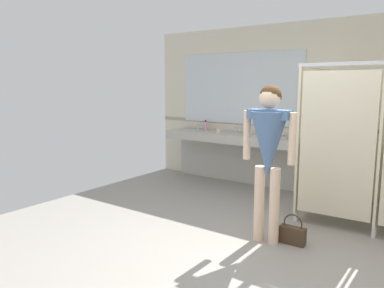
% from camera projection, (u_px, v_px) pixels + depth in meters
% --- Properties ---
extents(ground_plane, '(6.63, 6.08, 0.10)m').
position_uv_depth(ground_plane, '(248.00, 267.00, 3.70)').
color(ground_plane, gray).
extents(wall_back, '(6.63, 0.12, 2.69)m').
position_uv_depth(wall_back, '(336.00, 109.00, 5.72)').
color(wall_back, beige).
rests_on(wall_back, ground_plane).
extents(wall_back_tile_band, '(6.63, 0.01, 0.06)m').
position_uv_depth(wall_back_tile_band, '(333.00, 129.00, 5.72)').
color(wall_back_tile_band, '#9E937F').
rests_on(wall_back_tile_band, wall_back).
extents(vanity_counter, '(2.41, 0.55, 1.00)m').
position_uv_depth(vanity_counter, '(233.00, 147.00, 6.55)').
color(vanity_counter, '#B2ADA3').
rests_on(vanity_counter, ground_plane).
extents(mirror_panel, '(2.31, 0.02, 1.23)m').
position_uv_depth(mirror_panel, '(239.00, 89.00, 6.55)').
color(mirror_panel, silver).
rests_on(mirror_panel, wall_back).
extents(person_standing, '(0.60, 0.40, 1.71)m').
position_uv_depth(person_standing, '(269.00, 144.00, 3.99)').
color(person_standing, beige).
rests_on(person_standing, ground_plane).
extents(handbag, '(0.28, 0.10, 0.34)m').
position_uv_depth(handbag, '(293.00, 234.00, 4.09)').
color(handbag, '#3F2D1E').
rests_on(handbag, ground_plane).
extents(soap_dispenser, '(0.07, 0.07, 0.19)m').
position_uv_depth(soap_dispenser, '(206.00, 126.00, 6.92)').
color(soap_dispenser, '#D899B2').
rests_on(soap_dispenser, vanity_counter).
extents(paper_cup, '(0.07, 0.07, 0.08)m').
position_uv_depth(paper_cup, '(218.00, 131.00, 6.46)').
color(paper_cup, beige).
rests_on(paper_cup, vanity_counter).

